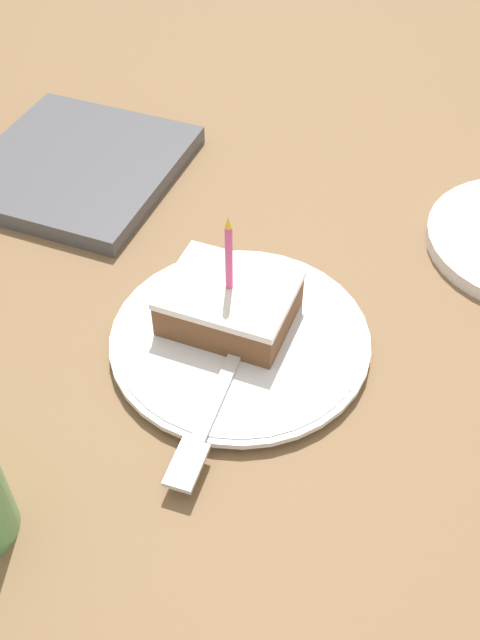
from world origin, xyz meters
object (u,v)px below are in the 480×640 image
Objects in this scene: fork at (213,404)px; marble_board at (78,166)px; plate at (240,340)px; cake_slice at (232,303)px.

marble_board is (0.27, 0.29, -0.01)m from fork.
plate is 0.33m from marble_board.
marble_board is at bearing 47.01° from fork.
cake_slice reaches higher than plate.
fork and marble_board have the same top height.
cake_slice is (0.02, 0.01, 0.03)m from plate.
cake_slice is 0.10m from fork.
marble_board is at bearing 57.60° from cake_slice.
cake_slice is 0.51× the size of marble_board.
plate is 1.20× the size of fork.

